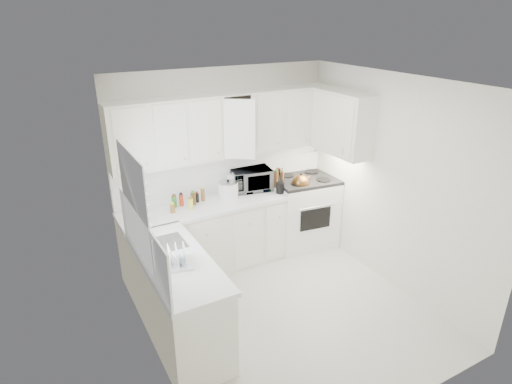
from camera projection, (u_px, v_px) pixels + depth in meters
floor at (285, 311)px, 5.01m from camera, size 3.20×3.20×0.00m
ceiling at (292, 84)px, 4.01m from camera, size 3.20×3.20×0.00m
wall_back at (224, 166)px, 5.80m from camera, size 3.00×0.00×3.00m
wall_front at (405, 289)px, 3.22m from camera, size 3.00×0.00×3.00m
wall_left at (147, 245)px, 3.84m from camera, size 0.00×3.20×3.20m
wall_right at (393, 185)px, 5.18m from camera, size 0.00×3.20×3.20m
window_blinds at (136, 204)px, 4.04m from camera, size 0.06×0.96×1.06m
lower_cabinets_back at (208, 238)px, 5.71m from camera, size 2.22×0.60×0.90m
lower_cabinets_left at (178, 301)px, 4.46m from camera, size 0.60×1.60×0.90m
countertop_back at (207, 206)px, 5.52m from camera, size 2.24×0.64×0.05m
countertop_left at (176, 261)px, 4.29m from camera, size 0.64×1.62×0.05m
backsplash_back at (224, 172)px, 5.82m from camera, size 2.98×0.02×0.55m
backsplash_left at (143, 242)px, 4.04m from camera, size 0.02×1.60×0.55m
upper_cabinets_back at (229, 155)px, 5.59m from camera, size 3.00×0.33×0.80m
upper_cabinets_right at (340, 153)px, 5.69m from camera, size 0.33×0.90×0.80m
sink at (164, 234)px, 4.51m from camera, size 0.42×0.38×0.30m
stove at (304, 202)px, 6.27m from camera, size 0.95×0.81×1.33m
tea_kettle at (301, 181)px, 5.90m from camera, size 0.31×0.26×0.27m
frying_pan at (309, 177)px, 6.36m from camera, size 0.42×0.52×0.04m
microwave at (251, 177)px, 5.89m from camera, size 0.58×0.39×0.37m
rice_cooker at (228, 189)px, 5.64m from camera, size 0.28×0.28×0.26m
paper_towel at (231, 184)px, 5.77m from camera, size 0.12×0.12×0.27m
utensil_crock at (280, 180)px, 5.78m from camera, size 0.13×0.13×0.37m
dish_rack at (172, 256)px, 4.13m from camera, size 0.43×0.36×0.21m
spice_left_0 at (169, 203)px, 5.39m from camera, size 0.06×0.06×0.13m
spice_left_1 at (177, 204)px, 5.35m from camera, size 0.06×0.06×0.13m
spice_left_2 at (180, 200)px, 5.46m from camera, size 0.06×0.06×0.13m
spice_left_3 at (188, 202)px, 5.42m from camera, size 0.06×0.06×0.13m
spice_left_4 at (191, 198)px, 5.52m from camera, size 0.06×0.06×0.13m
spice_left_5 at (199, 199)px, 5.48m from camera, size 0.06×0.06×0.13m
spice_left_6 at (202, 196)px, 5.59m from camera, size 0.06×0.06×0.13m
sauce_right_0 at (266, 180)px, 6.05m from camera, size 0.06×0.06×0.19m
sauce_right_1 at (271, 180)px, 6.02m from camera, size 0.06×0.06×0.19m
sauce_right_2 at (273, 178)px, 6.10m from camera, size 0.06×0.06×0.19m
sauce_right_3 at (278, 179)px, 6.07m from camera, size 0.06×0.06×0.19m
sauce_right_4 at (279, 177)px, 6.15m from camera, size 0.06×0.06×0.19m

